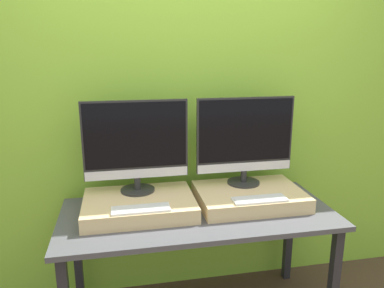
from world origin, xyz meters
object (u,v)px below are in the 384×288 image
at_px(monitor_left, 136,144).
at_px(monitor_right, 245,138).
at_px(keyboard_left, 141,209).
at_px(keyboard_right, 260,199).

height_order(monitor_left, monitor_right, same).
bearing_deg(keyboard_left, monitor_left, 90.00).
distance_m(keyboard_left, monitor_right, 0.80).
height_order(monitor_right, keyboard_right, monitor_right).
relative_size(keyboard_left, monitor_right, 0.51).
bearing_deg(keyboard_left, monitor_right, 22.86).
relative_size(keyboard_left, keyboard_right, 1.00).
relative_size(monitor_left, keyboard_left, 1.97).
bearing_deg(keyboard_right, monitor_left, 157.14).
bearing_deg(monitor_left, keyboard_left, -90.00).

